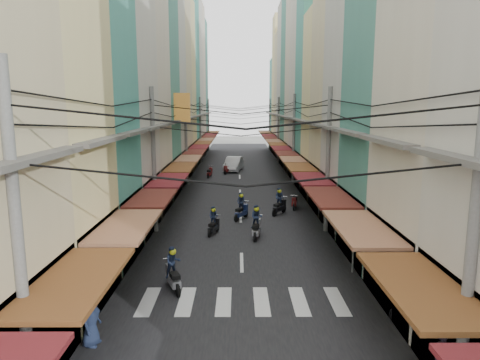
{
  "coord_description": "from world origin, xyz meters",
  "views": [
    {
      "loc": [
        -0.16,
        -20.83,
        7.18
      ],
      "look_at": [
        -0.04,
        6.34,
        2.43
      ],
      "focal_mm": 32.0,
      "sensor_mm": 36.0,
      "label": 1
    }
  ],
  "objects_px": {
    "market_umbrella": "(393,207)",
    "traffic_sign": "(354,231)",
    "bicycle": "(364,235)",
    "white_car": "(234,171)"
  },
  "relations": [
    {
      "from": "bicycle",
      "to": "white_car",
      "type": "bearing_deg",
      "value": 17.12
    },
    {
      "from": "bicycle",
      "to": "traffic_sign",
      "type": "bearing_deg",
      "value": 158.17
    },
    {
      "from": "white_car",
      "to": "bicycle",
      "type": "xyz_separation_m",
      "value": [
        7.57,
        -24.02,
        0.0
      ]
    },
    {
      "from": "bicycle",
      "to": "market_umbrella",
      "type": "bearing_deg",
      "value": -175.08
    },
    {
      "from": "white_car",
      "to": "traffic_sign",
      "type": "relative_size",
      "value": 2.08
    },
    {
      "from": "white_car",
      "to": "bicycle",
      "type": "relative_size",
      "value": 3.7
    },
    {
      "from": "bicycle",
      "to": "market_umbrella",
      "type": "height_order",
      "value": "market_umbrella"
    },
    {
      "from": "white_car",
      "to": "market_umbrella",
      "type": "bearing_deg",
      "value": -65.0
    },
    {
      "from": "bicycle",
      "to": "traffic_sign",
      "type": "relative_size",
      "value": 0.56
    },
    {
      "from": "market_umbrella",
      "to": "traffic_sign",
      "type": "bearing_deg",
      "value": -137.9
    }
  ]
}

